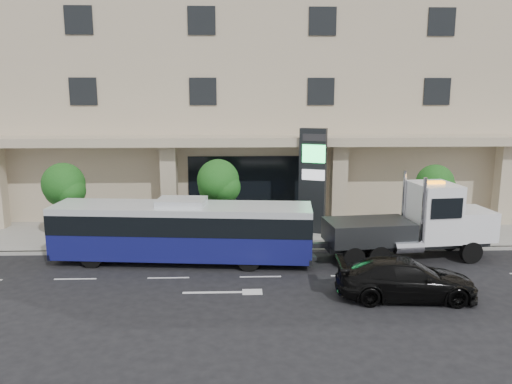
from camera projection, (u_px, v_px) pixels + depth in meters
ground at (259, 265)px, 23.23m from camera, size 120.00×120.00×0.00m
sidewalk at (255, 234)px, 28.12m from camera, size 120.00×6.00×0.15m
curb at (257, 251)px, 25.18m from camera, size 120.00×0.30×0.15m
convention_center at (251, 65)px, 36.44m from camera, size 60.00×17.60×20.00m
tree_left at (64, 187)px, 25.82m from camera, size 2.27×2.20×4.22m
tree_mid at (219, 183)px, 26.06m from camera, size 2.28×2.20×4.38m
tree_right at (435, 186)px, 26.49m from camera, size 2.10×2.00×4.04m
city_bus at (182, 230)px, 23.44m from camera, size 12.29×3.69×3.07m
tow_truck at (417, 224)px, 23.86m from camera, size 9.18×3.10×4.16m
black_sedan at (406, 279)px, 19.38m from camera, size 5.52×2.53×1.57m
signage_pylon at (312, 180)px, 27.76m from camera, size 1.54×1.01×5.86m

